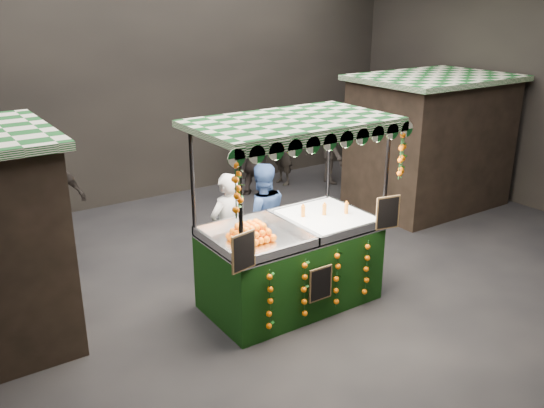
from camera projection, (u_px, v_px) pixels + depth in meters
ground at (294, 288)px, 8.38m from camera, size 12.00×12.00×0.00m
market_hall at (298, 49)px, 7.24m from camera, size 12.10×10.10×5.05m
neighbour_stall_right at (429, 141)px, 11.42m from camera, size 3.00×2.20×2.60m
juice_stall at (293, 250)px, 7.70m from camera, size 2.66×1.56×2.58m
vendor_grey at (227, 229)px, 8.32m from camera, size 0.69×0.54×1.67m
vendor_blue at (262, 218)px, 8.66m from camera, size 0.98×0.86×1.72m
shopper_0 at (22, 212)px, 8.93m from camera, size 0.69×0.51×1.71m
shopper_1 at (365, 150)px, 12.53m from camera, size 1.06×1.04×1.72m
shopper_2 at (53, 196)px, 9.32m from camera, size 1.15×1.10×1.92m
shopper_3 at (332, 146)px, 12.88m from camera, size 0.99×1.26×1.71m
shopper_5 at (256, 154)px, 12.08m from camera, size 1.26×1.71×1.79m
shopper_6 at (284, 150)px, 12.85m from camera, size 0.41×0.59×1.57m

